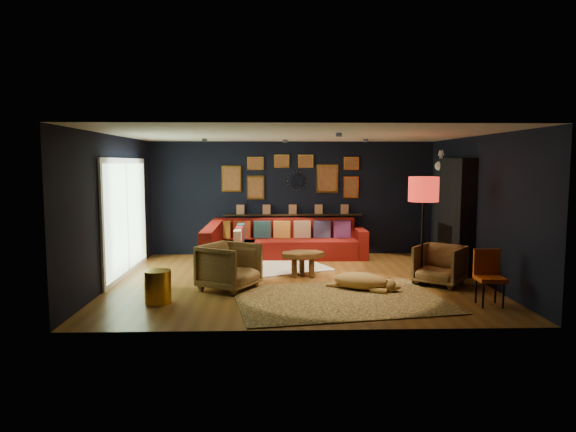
{
  "coord_description": "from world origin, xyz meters",
  "views": [
    {
      "loc": [
        -0.47,
        -9.06,
        2.11
      ],
      "look_at": [
        -0.18,
        0.3,
        1.14
      ],
      "focal_mm": 32.0,
      "sensor_mm": 36.0,
      "label": 1
    }
  ],
  "objects_px": {
    "pouf": "(227,269)",
    "floor_lamp": "(424,193)",
    "dog": "(361,278)",
    "gold_stool": "(158,287)",
    "armchair_right": "(440,263)",
    "coffee_table": "(302,257)",
    "armchair_left": "(229,264)",
    "sectional": "(266,247)",
    "orange_chair": "(488,273)"
  },
  "relations": [
    {
      "from": "pouf",
      "to": "armchair_right",
      "type": "xyz_separation_m",
      "value": [
        3.74,
        -0.58,
        0.2
      ]
    },
    {
      "from": "floor_lamp",
      "to": "armchair_left",
      "type": "bearing_deg",
      "value": -175.79
    },
    {
      "from": "armchair_right",
      "to": "pouf",
      "type": "bearing_deg",
      "value": -150.32
    },
    {
      "from": "gold_stool",
      "to": "pouf",
      "type": "bearing_deg",
      "value": 60.85
    },
    {
      "from": "sectional",
      "to": "dog",
      "type": "relative_size",
      "value": 2.73
    },
    {
      "from": "sectional",
      "to": "orange_chair",
      "type": "xyz_separation_m",
      "value": [
        3.37,
        -3.45,
        0.16
      ]
    },
    {
      "from": "coffee_table",
      "to": "armchair_right",
      "type": "bearing_deg",
      "value": -17.74
    },
    {
      "from": "pouf",
      "to": "orange_chair",
      "type": "xyz_separation_m",
      "value": [
        4.05,
        -1.84,
        0.3
      ]
    },
    {
      "from": "floor_lamp",
      "to": "dog",
      "type": "bearing_deg",
      "value": -161.22
    },
    {
      "from": "armchair_left",
      "to": "orange_chair",
      "type": "xyz_separation_m",
      "value": [
        3.94,
        -1.04,
        0.06
      ]
    },
    {
      "from": "orange_chair",
      "to": "armchair_right",
      "type": "bearing_deg",
      "value": 106.31
    },
    {
      "from": "armchair_right",
      "to": "floor_lamp",
      "type": "height_order",
      "value": "floor_lamp"
    },
    {
      "from": "gold_stool",
      "to": "dog",
      "type": "distance_m",
      "value": 3.27
    },
    {
      "from": "armchair_left",
      "to": "dog",
      "type": "distance_m",
      "value": 2.21
    },
    {
      "from": "armchair_right",
      "to": "orange_chair",
      "type": "distance_m",
      "value": 1.3
    },
    {
      "from": "gold_stool",
      "to": "armchair_right",
      "type": "bearing_deg",
      "value": 12.52
    },
    {
      "from": "armchair_right",
      "to": "sectional",
      "type": "bearing_deg",
      "value": -177.14
    },
    {
      "from": "floor_lamp",
      "to": "dog",
      "type": "relative_size",
      "value": 1.5
    },
    {
      "from": "sectional",
      "to": "coffee_table",
      "type": "height_order",
      "value": "sectional"
    },
    {
      "from": "gold_stool",
      "to": "orange_chair",
      "type": "height_order",
      "value": "orange_chair"
    },
    {
      "from": "sectional",
      "to": "pouf",
      "type": "distance_m",
      "value": 1.75
    },
    {
      "from": "armchair_left",
      "to": "coffee_table",
      "type": "bearing_deg",
      "value": -22.4
    },
    {
      "from": "floor_lamp",
      "to": "gold_stool",
      "type": "bearing_deg",
      "value": -166.26
    },
    {
      "from": "gold_stool",
      "to": "sectional",
      "type": "bearing_deg",
      "value": 63.8
    },
    {
      "from": "coffee_table",
      "to": "armchair_right",
      "type": "relative_size",
      "value": 1.27
    },
    {
      "from": "coffee_table",
      "to": "orange_chair",
      "type": "bearing_deg",
      "value": -37.07
    },
    {
      "from": "pouf",
      "to": "dog",
      "type": "distance_m",
      "value": 2.48
    },
    {
      "from": "floor_lamp",
      "to": "dog",
      "type": "height_order",
      "value": "floor_lamp"
    },
    {
      "from": "floor_lamp",
      "to": "pouf",
      "type": "bearing_deg",
      "value": 170.78
    },
    {
      "from": "pouf",
      "to": "floor_lamp",
      "type": "height_order",
      "value": "floor_lamp"
    },
    {
      "from": "coffee_table",
      "to": "pouf",
      "type": "distance_m",
      "value": 1.41
    },
    {
      "from": "coffee_table",
      "to": "gold_stool",
      "type": "distance_m",
      "value": 2.91
    },
    {
      "from": "armchair_left",
      "to": "gold_stool",
      "type": "height_order",
      "value": "armchair_left"
    },
    {
      "from": "coffee_table",
      "to": "orange_chair",
      "type": "xyz_separation_m",
      "value": [
        2.66,
        -2.01,
        0.12
      ]
    },
    {
      "from": "orange_chair",
      "to": "dog",
      "type": "xyz_separation_m",
      "value": [
        -1.75,
        0.9,
        -0.27
      ]
    },
    {
      "from": "sectional",
      "to": "orange_chair",
      "type": "height_order",
      "value": "sectional"
    },
    {
      "from": "pouf",
      "to": "armchair_left",
      "type": "height_order",
      "value": "armchair_left"
    },
    {
      "from": "coffee_table",
      "to": "gold_stool",
      "type": "relative_size",
      "value": 1.96
    },
    {
      "from": "pouf",
      "to": "gold_stool",
      "type": "distance_m",
      "value": 1.85
    },
    {
      "from": "armchair_left",
      "to": "floor_lamp",
      "type": "relative_size",
      "value": 0.45
    },
    {
      "from": "armchair_left",
      "to": "armchair_right",
      "type": "bearing_deg",
      "value": -55.94
    },
    {
      "from": "floor_lamp",
      "to": "armchair_right",
      "type": "bearing_deg",
      "value": -5.12
    },
    {
      "from": "armchair_right",
      "to": "dog",
      "type": "distance_m",
      "value": 1.49
    },
    {
      "from": "coffee_table",
      "to": "pouf",
      "type": "relative_size",
      "value": 2.02
    },
    {
      "from": "sectional",
      "to": "dog",
      "type": "distance_m",
      "value": 3.02
    },
    {
      "from": "coffee_table",
      "to": "armchair_left",
      "type": "height_order",
      "value": "armchair_left"
    },
    {
      "from": "pouf",
      "to": "coffee_table",
      "type": "bearing_deg",
      "value": 6.8
    },
    {
      "from": "coffee_table",
      "to": "gold_stool",
      "type": "xyz_separation_m",
      "value": [
        -2.29,
        -1.78,
        -0.12
      ]
    },
    {
      "from": "armchair_right",
      "to": "floor_lamp",
      "type": "bearing_deg",
      "value": -146.56
    },
    {
      "from": "floor_lamp",
      "to": "coffee_table",
      "type": "bearing_deg",
      "value": 160.45
    }
  ]
}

